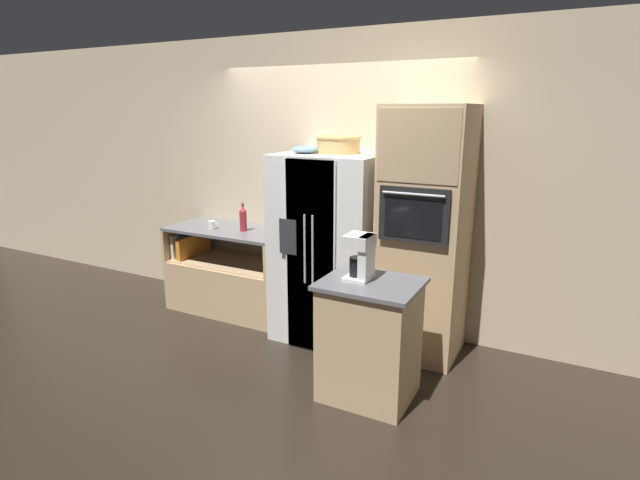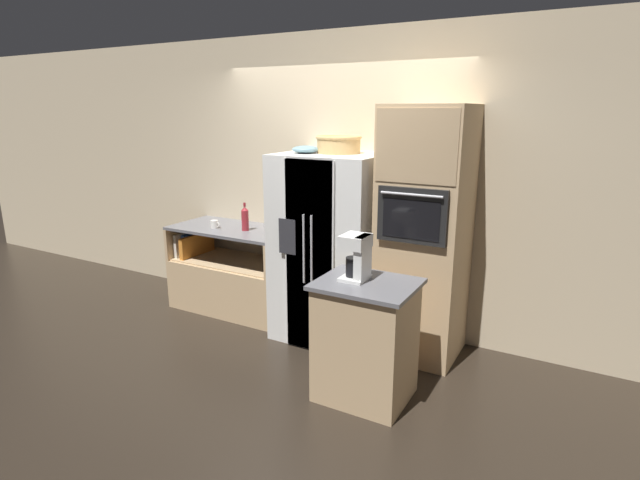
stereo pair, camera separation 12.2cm
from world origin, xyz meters
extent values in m
plane|color=black|center=(0.00, 0.00, 0.00)|extent=(20.00, 20.00, 0.00)
cube|color=beige|center=(0.00, 0.46, 1.40)|extent=(12.00, 0.06, 2.80)
cube|color=tan|center=(-1.06, 0.09, 0.26)|extent=(1.32, 0.67, 0.52)
cube|color=tan|center=(-1.06, 0.09, 0.53)|extent=(1.26, 0.62, 0.02)
cube|color=tan|center=(-1.70, 0.09, 0.69)|extent=(0.04, 0.67, 0.34)
cube|color=tan|center=(-0.42, 0.09, 0.69)|extent=(0.04, 0.67, 0.34)
cube|color=slate|center=(-1.06, 0.09, 0.88)|extent=(1.32, 0.67, 0.03)
cube|color=silver|center=(-1.65, 0.06, 0.67)|extent=(0.03, 0.45, 0.25)
cube|color=#284C8E|center=(-1.60, 0.06, 0.66)|extent=(0.04, 0.31, 0.24)
cube|color=orange|center=(-1.54, 0.06, 0.65)|extent=(0.05, 0.50, 0.23)
cube|color=white|center=(0.13, 0.03, 0.86)|extent=(0.93, 0.79, 1.71)
cube|color=white|center=(0.13, -0.37, 0.86)|extent=(0.46, 0.02, 1.68)
cube|color=white|center=(0.14, -0.37, 0.86)|extent=(0.46, 0.02, 1.68)
cylinder|color=#B2B2B7|center=(0.09, -0.40, 0.94)|extent=(0.02, 0.02, 0.60)
cylinder|color=#B2B2B7|center=(0.17, -0.40, 0.94)|extent=(0.02, 0.02, 0.60)
cube|color=#2D2D33|center=(-0.08, -0.39, 1.03)|extent=(0.17, 0.01, 0.31)
cube|color=tan|center=(0.98, 0.10, 1.07)|extent=(0.68, 0.66, 2.13)
cube|color=black|center=(0.98, -0.25, 1.30)|extent=(0.55, 0.04, 0.43)
cube|color=black|center=(0.98, -0.27, 1.27)|extent=(0.45, 0.01, 0.30)
cylinder|color=#B2B2B7|center=(0.98, -0.29, 1.47)|extent=(0.49, 0.02, 0.02)
cube|color=tan|center=(0.98, -0.24, 1.82)|extent=(0.64, 0.01, 0.56)
cube|color=tan|center=(0.86, -0.80, 0.44)|extent=(0.64, 0.54, 0.87)
cube|color=slate|center=(0.86, -0.80, 0.89)|extent=(0.70, 0.59, 0.03)
cylinder|color=tan|center=(0.17, 0.09, 1.78)|extent=(0.38, 0.38, 0.14)
torus|color=tan|center=(0.17, 0.09, 1.85)|extent=(0.40, 0.40, 0.03)
ellipsoid|color=#668C99|center=(-0.09, -0.05, 1.75)|extent=(0.25, 0.25, 0.07)
cylinder|color=maroon|center=(-0.87, 0.06, 1.00)|extent=(0.07, 0.07, 0.21)
cone|color=maroon|center=(-0.87, 0.06, 1.12)|extent=(0.07, 0.07, 0.04)
cylinder|color=maroon|center=(-0.87, 0.06, 1.16)|extent=(0.03, 0.03, 0.04)
cylinder|color=silver|center=(-1.22, -0.02, 0.94)|extent=(0.08, 0.08, 0.08)
torus|color=silver|center=(-1.17, -0.02, 0.94)|extent=(0.06, 0.01, 0.06)
cube|color=white|center=(0.76, -0.79, 0.92)|extent=(0.18, 0.21, 0.02)
cylinder|color=black|center=(0.74, -0.79, 1.00)|extent=(0.11, 0.11, 0.14)
cube|color=white|center=(0.82, -0.79, 1.07)|extent=(0.06, 0.18, 0.33)
cube|color=white|center=(0.76, -0.79, 1.19)|extent=(0.18, 0.21, 0.09)
camera|label=1|loc=(2.09, -3.94, 2.09)|focal=28.00mm
camera|label=2|loc=(2.19, -3.88, 2.09)|focal=28.00mm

